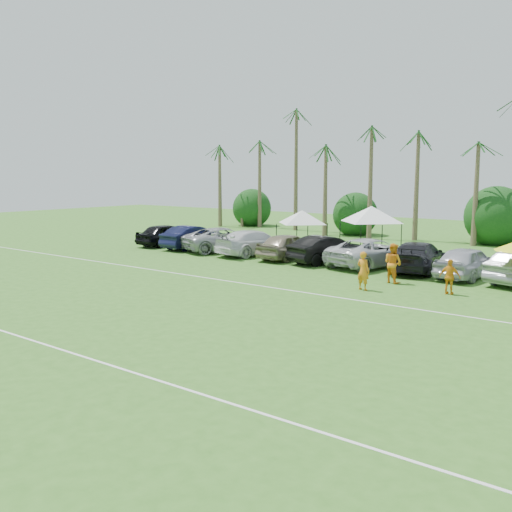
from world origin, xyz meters
The scene contains 25 objects.
field_lines centered at (0.00, 8.00, 0.01)m, with size 80.00×12.10×0.01m.
palm_tree_0 centered at (-22.00, 38.00, 7.48)m, with size 2.40×2.40×8.90m.
palm_tree_1 centered at (-17.00, 38.00, 8.35)m, with size 2.40×2.40×9.90m.
palm_tree_2 centered at (-12.00, 38.00, 9.21)m, with size 2.40×2.40×10.90m.
palm_tree_3 centered at (-8.00, 38.00, 10.06)m, with size 2.40×2.40×11.90m.
palm_tree_4 centered at (-4.00, 38.00, 7.48)m, with size 2.40×2.40×8.90m.
palm_tree_5 centered at (0.00, 38.00, 8.35)m, with size 2.40×2.40×9.90m.
palm_tree_6 centered at (4.00, 38.00, 9.21)m, with size 2.40×2.40×10.90m.
bush_tree_0 centered at (-19.00, 39.00, 1.80)m, with size 4.00×4.00×4.00m.
bush_tree_1 centered at (-6.00, 39.00, 1.80)m, with size 4.00×4.00×4.00m.
bush_tree_2 centered at (6.00, 39.00, 1.80)m, with size 4.00×4.00×4.00m.
sideline_player_a centered at (5.95, 16.20, 0.93)m, with size 0.68×0.44×1.85m, color orange.
sideline_player_b centered at (6.32, 18.73, 1.01)m, with size 0.98×0.76×2.02m, color orange.
sideline_player_c centered at (9.57, 17.70, 0.82)m, with size 0.96×0.40×1.63m, color orange.
canopy_tent_left centered at (-4.25, 26.63, 2.85)m, with size 4.12×4.12×3.33m.
canopy_tent_right centered at (0.72, 27.63, 3.29)m, with size 4.74×4.74×3.84m.
parked_car_0 centered at (-13.82, 22.31, 0.85)m, with size 2.00×4.97×1.69m, color black.
parked_car_1 centered at (-10.98, 22.28, 0.85)m, with size 1.79×5.13×1.69m, color black.
parked_car_2 centered at (-8.15, 22.57, 0.85)m, with size 2.81×6.09×1.69m, color #A5A6A9.
parked_car_3 centered at (-5.31, 22.38, 0.85)m, with size 2.37×5.83×1.69m, color silver.
parked_car_4 centered at (-2.48, 22.24, 0.85)m, with size 2.00×4.97×1.69m, color gray.
parked_car_5 centered at (0.36, 22.33, 0.85)m, with size 1.79×5.13×1.69m, color black.
parked_car_6 centered at (3.19, 22.72, 0.85)m, with size 2.81×6.09×1.69m, color silver.
parked_car_7 centered at (6.03, 22.81, 0.85)m, with size 2.37×5.83×1.69m, color black.
parked_car_8 centered at (8.86, 22.41, 0.85)m, with size 2.00×4.97×1.69m, color #B0B0BB.
Camera 1 is at (18.10, -7.99, 5.50)m, focal length 40.00 mm.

